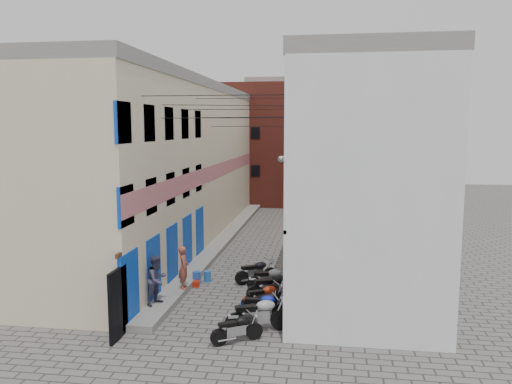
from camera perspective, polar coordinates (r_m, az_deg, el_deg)
The scene contains 21 objects.
ground at distance 16.13m, azimuth -6.19°, elevation -16.23°, with size 90.00×90.00×0.00m, color #5E5B59.
plinth at distance 28.62m, azimuth -3.66°, elevation -5.38°, with size 0.90×26.00×0.25m, color slate.
building_left at distance 28.68m, azimuth -9.50°, elevation 3.40°, with size 5.10×27.00×9.00m.
building_right at distance 27.39m, azimuth 10.87°, elevation 3.20°, with size 5.94×26.00×9.00m.
building_far_brick_left at distance 42.71m, azimuth 0.54°, elevation 5.47°, with size 6.00×6.00×10.00m, color maroon.
building_far_brick_right at distance 44.37m, azimuth 7.32°, elevation 4.19°, with size 5.00×6.00×8.00m, color maroon.
building_far_concrete at distance 48.45m, azimuth 3.86°, elevation 6.27°, with size 8.00×5.00×11.00m, color slate.
far_shopfront at distance 40.02m, azimuth 2.83°, elevation -0.14°, with size 2.00×0.30×2.40m, color black.
overhead_wires at distance 22.27m, azimuth -1.47°, elevation 9.13°, with size 5.80×13.02×1.32m.
motorcycle_a at distance 15.54m, azimuth -2.20°, elevation -15.19°, with size 0.53×1.68×0.97m, color black, non-canonical shape.
motorcycle_b at distance 16.23m, azimuth 0.28°, elevation -13.65°, with size 0.68×2.16×1.25m, color #99999D, non-canonical shape.
motorcycle_c at distance 17.27m, azimuth 0.72°, elevation -12.76°, with size 0.55×1.74×1.01m, color #0D20C9, non-canonical shape.
motorcycle_d at distance 18.12m, azimuth 0.99°, elevation -11.74°, with size 0.56×1.78×1.03m, color #98250A, non-canonical shape.
motorcycle_e at distance 18.88m, azimuth 2.07°, elevation -10.64°, with size 0.66×2.10×1.21m, color black, non-canonical shape.
motorcycle_f at distance 20.10m, azimuth 1.59°, elevation -9.74°, with size 0.58×1.83×1.06m, color #A9AAAE, non-canonical shape.
motorcycle_g at distance 21.00m, azimuth 0.02°, elevation -8.95°, with size 0.59×1.87×1.08m, color black, non-canonical shape.
person_a at distance 19.68m, azimuth -8.27°, elevation -8.52°, with size 0.61×0.40×1.66m, color #9C4B38.
person_b at distance 18.17m, azimuth -11.24°, elevation -9.80°, with size 0.85×0.66×1.75m, color #383854.
water_jug_near at distance 21.07m, azimuth -6.81°, elevation -9.73°, with size 0.34×0.34×0.53m, color #224DAC.
water_jug_far at distance 21.37m, azimuth -5.58°, elevation -9.57°, with size 0.29×0.29×0.46m, color #2461B4.
red_crate at distance 20.82m, azimuth -7.01°, elevation -10.36°, with size 0.39×0.29×0.24m, color #A21E0B.
Camera 1 is at (3.78, -14.29, 6.46)m, focal length 35.00 mm.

